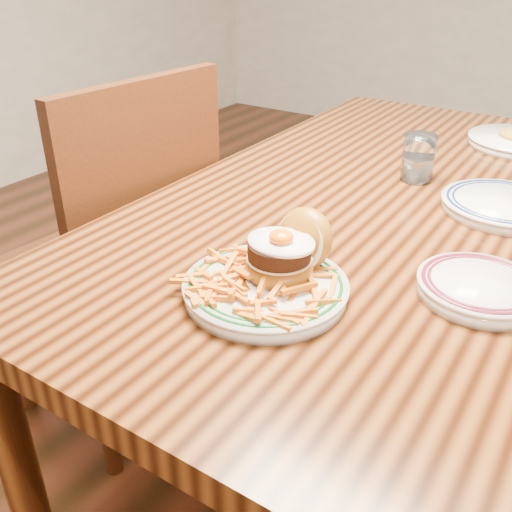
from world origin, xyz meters
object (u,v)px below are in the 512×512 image
Objects in this scene: side_plate at (480,287)px; table at (379,231)px; chair_left at (120,255)px; main_plate at (272,274)px.

table is at bearing 136.37° from side_plate.
side_plate is at bearing -0.26° from chair_left.
side_plate is at bearing 40.54° from main_plate.
table is 5.99× the size of main_plate.
main_plate is at bearing -17.05° from chair_left.
chair_left is 0.91m from side_plate.
chair_left is (-0.60, -0.23, -0.14)m from table.
main_plate reaches higher than side_plate.
table is at bearing 25.50° from chair_left.
chair_left is at bearing -159.17° from table.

